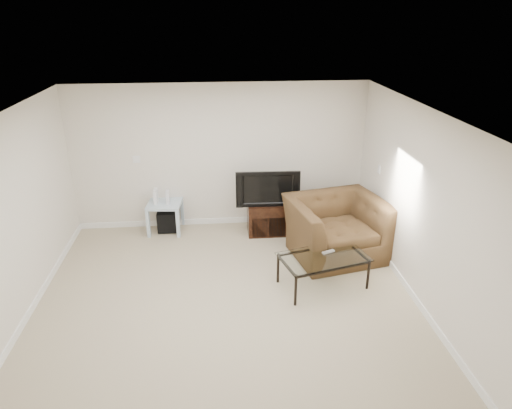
{
  "coord_description": "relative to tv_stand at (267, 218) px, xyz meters",
  "views": [
    {
      "loc": [
        -0.08,
        -5.0,
        3.58
      ],
      "look_at": [
        0.5,
        1.2,
        0.9
      ],
      "focal_mm": 32.0,
      "sensor_mm": 36.0,
      "label": 1
    }
  ],
  "objects": [
    {
      "name": "dvd_player",
      "position": [
        0.0,
        -0.04,
        0.18
      ],
      "size": [
        0.4,
        0.28,
        0.06
      ],
      "primitive_type": "cube",
      "rotation": [
        0.0,
        0.0,
        0.0
      ],
      "color": "black",
      "rests_on": "tv_stand"
    },
    {
      "name": "coffee_table",
      "position": [
        0.58,
        -1.72,
        -0.04
      ],
      "size": [
        1.31,
        0.95,
        0.46
      ],
      "primitive_type": null,
      "rotation": [
        0.0,
        0.0,
        0.26
      ],
      "color": "black",
      "rests_on": "floor"
    },
    {
      "name": "game_console",
      "position": [
        -1.87,
        0.22,
        0.39
      ],
      "size": [
        0.06,
        0.18,
        0.25
      ],
      "primitive_type": "cube",
      "rotation": [
        0.0,
        0.0,
        -0.05
      ],
      "color": "white",
      "rests_on": "side_table"
    },
    {
      "name": "wall_left",
      "position": [
        -3.27,
        -2.05,
        0.98
      ],
      "size": [
        0.02,
        5.0,
        2.5
      ],
      "primitive_type": "cube",
      "color": "silver",
      "rests_on": "ground"
    },
    {
      "name": "television",
      "position": [
        0.0,
        -0.03,
        0.58
      ],
      "size": [
        0.99,
        0.23,
        0.61
      ],
      "primitive_type": "imported",
      "rotation": [
        0.0,
        0.0,
        -0.03
      ],
      "color": "black",
      "rests_on": "tv_stand"
    },
    {
      "name": "wall_back",
      "position": [
        -0.77,
        0.45,
        0.98
      ],
      "size": [
        5.0,
        0.02,
        2.5
      ],
      "primitive_type": "cube",
      "color": "silver",
      "rests_on": "ground"
    },
    {
      "name": "tv_stand",
      "position": [
        0.0,
        0.0,
        0.0
      ],
      "size": [
        0.66,
        0.46,
        0.55
      ],
      "primitive_type": null,
      "rotation": [
        0.0,
        0.0,
        0.0
      ],
      "color": "black",
      "rests_on": "floor"
    },
    {
      "name": "side_table",
      "position": [
        -1.74,
        0.23,
        -0.01
      ],
      "size": [
        0.61,
        0.61,
        0.54
      ],
      "primitive_type": null,
      "rotation": [
        0.0,
        0.0,
        -0.09
      ],
      "color": "#ABC6CD",
      "rests_on": "floor"
    },
    {
      "name": "recliner",
      "position": [
        0.98,
        -0.85,
        0.34
      ],
      "size": [
        1.56,
        1.18,
        1.22
      ],
      "primitive_type": "imported",
      "rotation": [
        0.0,
        0.0,
        0.21
      ],
      "color": "brown",
      "rests_on": "floor"
    },
    {
      "name": "game_case",
      "position": [
        -1.67,
        0.2,
        0.37
      ],
      "size": [
        0.06,
        0.16,
        0.21
      ],
      "primitive_type": "cube",
      "rotation": [
        0.0,
        0.0,
        0.03
      ],
      "color": "silver",
      "rests_on": "side_table"
    },
    {
      "name": "wall_right",
      "position": [
        1.73,
        -2.05,
        0.98
      ],
      "size": [
        0.02,
        5.0,
        2.5
      ],
      "primitive_type": "cube",
      "color": "silver",
      "rests_on": "ground"
    },
    {
      "name": "plate_back",
      "position": [
        -2.17,
        0.44,
        0.98
      ],
      "size": [
        0.12,
        0.02,
        0.12
      ],
      "primitive_type": "cube",
      "color": "white",
      "rests_on": "wall_back"
    },
    {
      "name": "ceiling",
      "position": [
        -0.77,
        -2.05,
        2.23
      ],
      "size": [
        5.0,
        5.0,
        0.0
      ],
      "primitive_type": "plane",
      "color": "white",
      "rests_on": "ground"
    },
    {
      "name": "floor",
      "position": [
        -0.77,
        -2.05,
        -0.27
      ],
      "size": [
        5.0,
        5.0,
        0.0
      ],
      "primitive_type": "plane",
      "color": "tan",
      "rests_on": "ground"
    },
    {
      "name": "plate_right_outlet",
      "position": [
        1.72,
        -0.75,
        0.03
      ],
      "size": [
        0.02,
        0.08,
        0.12
      ],
      "primitive_type": "cube",
      "color": "white",
      "rests_on": "wall_right"
    },
    {
      "name": "remote",
      "position": [
        0.67,
        -1.61,
        0.2
      ],
      "size": [
        0.19,
        0.12,
        0.02
      ],
      "primitive_type": "cube",
      "rotation": [
        0.0,
        0.0,
        0.38
      ],
      "color": "#B2B2B7",
      "rests_on": "coffee_table"
    },
    {
      "name": "plate_right_switch",
      "position": [
        1.72,
        -0.45,
        0.98
      ],
      "size": [
        0.02,
        0.09,
        0.13
      ],
      "primitive_type": "cube",
      "color": "white",
      "rests_on": "wall_right"
    },
    {
      "name": "subwoofer",
      "position": [
        -1.7,
        0.25,
        -0.08
      ],
      "size": [
        0.35,
        0.35,
        0.35
      ],
      "primitive_type": "cube",
      "rotation": [
        0.0,
        0.0,
        -0.01
      ],
      "color": "black",
      "rests_on": "floor"
    }
  ]
}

